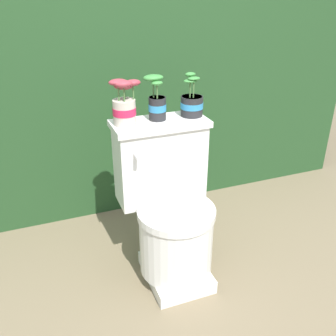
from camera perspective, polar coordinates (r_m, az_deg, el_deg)
ground_plane at (r=2.05m, az=0.01°, el=-15.65°), size 12.00×12.00×0.00m
hedge_backdrop at (r=2.78m, az=-9.20°, el=12.05°), size 3.26×1.05×1.40m
toilet at (r=1.88m, az=0.23°, el=-6.33°), size 0.47×0.52×0.78m
potted_plant_left at (r=1.73m, az=-6.68°, el=9.63°), size 0.15×0.11×0.22m
potted_plant_midleft at (r=1.79m, az=-1.73°, el=9.96°), size 0.11×0.09×0.22m
potted_plant_middle at (r=1.86m, az=3.64°, el=9.85°), size 0.11×0.11×0.21m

